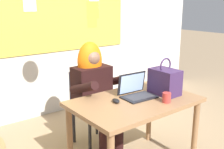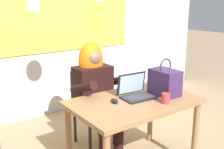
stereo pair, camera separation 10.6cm
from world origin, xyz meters
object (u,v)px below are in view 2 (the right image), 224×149
at_px(chair_at_desk, 90,103).
at_px(computer_mouse, 115,101).
at_px(person_costumed, 96,87).
at_px(laptop, 136,92).
at_px(coffee_mug, 166,98).
at_px(desk_main, 134,110).
at_px(handbag, 165,82).

relative_size(chair_at_desk, computer_mouse, 8.47).
height_order(chair_at_desk, computer_mouse, chair_at_desk).
bearing_deg(person_costumed, laptop, 12.46).
bearing_deg(coffee_mug, desk_main, 128.70).
height_order(chair_at_desk, laptop, laptop).
relative_size(desk_main, laptop, 3.51).
relative_size(desk_main, person_costumed, 0.99).
distance_m(chair_at_desk, laptop, 0.76).
bearing_deg(chair_at_desk, computer_mouse, -13.28).
height_order(person_costumed, coffee_mug, person_costumed).
relative_size(person_costumed, handbag, 3.26).
xyz_separation_m(person_costumed, computer_mouse, (-0.15, -0.57, 0.04)).
height_order(person_costumed, handbag, person_costumed).
height_order(computer_mouse, handbag, handbag).
bearing_deg(handbag, desk_main, 171.16).
bearing_deg(coffee_mug, person_costumed, 104.96).
bearing_deg(handbag, chair_at_desk, 116.25).
bearing_deg(person_costumed, chair_at_desk, -178.89).
height_order(chair_at_desk, coffee_mug, chair_at_desk).
xyz_separation_m(desk_main, coffee_mug, (0.19, -0.23, 0.15)).
bearing_deg(laptop, handbag, -19.02).
distance_m(desk_main, computer_mouse, 0.23).
relative_size(person_costumed, computer_mouse, 11.83).
bearing_deg(computer_mouse, coffee_mug, -23.08).
xyz_separation_m(person_costumed, coffee_mug, (0.23, -0.86, 0.07)).
distance_m(chair_at_desk, computer_mouse, 0.76).
height_order(desk_main, handbag, handbag).
bearing_deg(handbag, person_costumed, 120.34).
relative_size(chair_at_desk, laptop, 2.54).
bearing_deg(handbag, coffee_mug, -133.21).
bearing_deg(desk_main, laptop, 39.71).
height_order(desk_main, person_costumed, person_costumed).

